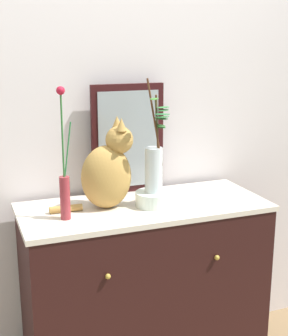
{
  "coord_description": "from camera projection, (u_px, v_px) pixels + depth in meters",
  "views": [
    {
      "loc": [
        -0.79,
        -2.07,
        1.69
      ],
      "look_at": [
        0.0,
        0.0,
        1.12
      ],
      "focal_mm": 52.44,
      "sensor_mm": 36.0,
      "label": 1
    }
  ],
  "objects": [
    {
      "name": "wall_back",
      "position": [
        122.0,
        119.0,
        2.54
      ],
      "size": [
        4.4,
        0.08,
        2.6
      ],
      "primitive_type": "cube",
      "color": "silver",
      "rests_on": "ground_plane"
    },
    {
      "name": "mirror_leaning",
      "position": [
        127.0,
        139.0,
        2.47
      ],
      "size": [
        0.38,
        0.03,
        0.55
      ],
      "color": "black",
      "rests_on": "sideboard"
    },
    {
      "name": "vase_glass_clear",
      "position": [
        154.0,
        164.0,
        2.27
      ],
      "size": [
        0.13,
        0.15,
        0.53
      ],
      "color": "silver",
      "rests_on": "bowl_porcelain"
    },
    {
      "name": "sideboard",
      "position": [
        144.0,
        293.0,
        2.45
      ],
      "size": [
        1.18,
        0.52,
        0.94
      ],
      "color": "black",
      "rests_on": "ground_plane"
    },
    {
      "name": "cat_sitting",
      "position": [
        108.0,
        171.0,
        2.25
      ],
      "size": [
        0.4,
        0.17,
        0.42
      ],
      "color": "#B48642",
      "rests_on": "sideboard"
    },
    {
      "name": "vase_slim_green",
      "position": [
        65.0,
        184.0,
        2.11
      ],
      "size": [
        0.06,
        0.04,
        0.58
      ],
      "color": "maroon",
      "rests_on": "sideboard"
    },
    {
      "name": "bowl_porcelain",
      "position": [
        154.0,
        199.0,
        2.31
      ],
      "size": [
        0.17,
        0.17,
        0.07
      ],
      "primitive_type": "cylinder",
      "color": "white",
      "rests_on": "sideboard"
    }
  ]
}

